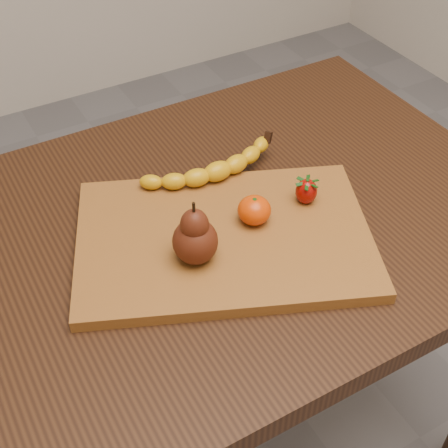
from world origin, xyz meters
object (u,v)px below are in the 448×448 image
cutting_board (224,238)px  mandarin (254,210)px  pear (195,232)px  table (223,258)px

cutting_board → mandarin: (0.06, 0.00, 0.03)m
cutting_board → pear: size_ratio=4.32×
table → mandarin: 0.15m
table → cutting_board: bearing=-118.3°
table → cutting_board: size_ratio=2.22×
cutting_board → mandarin: size_ratio=8.61×
cutting_board → mandarin: bearing=25.5°
table → cutting_board: cutting_board is taller
pear → mandarin: (0.12, 0.03, -0.03)m
pear → table: bearing=40.9°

